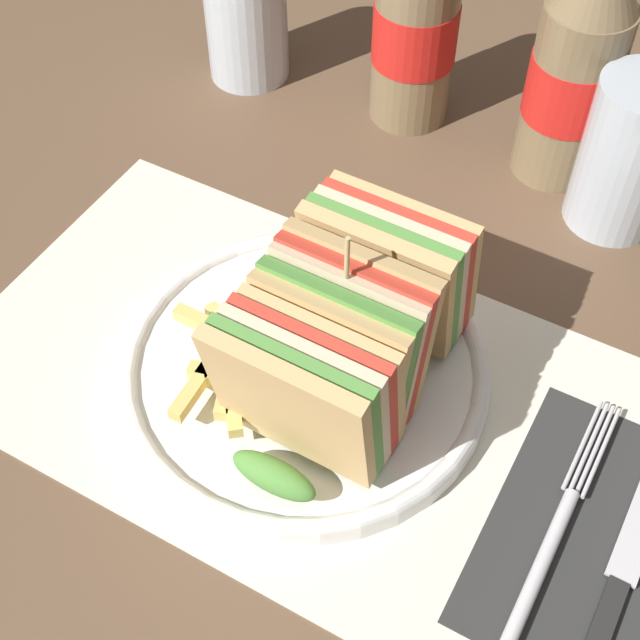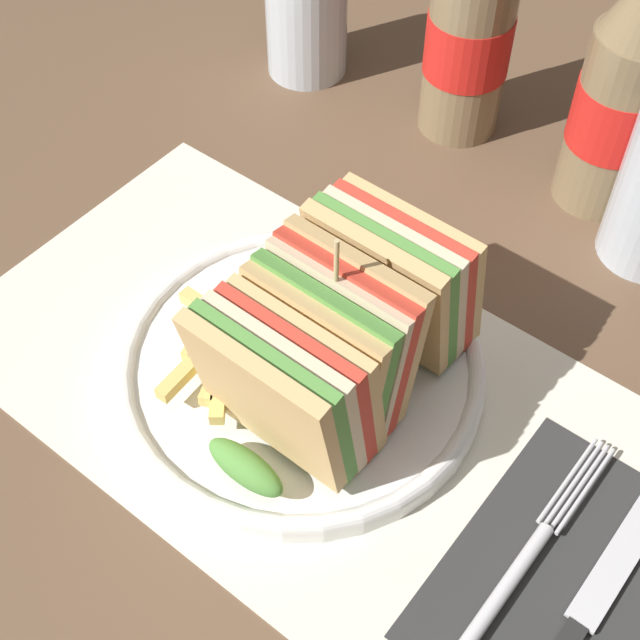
{
  "view_description": "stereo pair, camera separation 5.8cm",
  "coord_description": "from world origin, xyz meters",
  "px_view_note": "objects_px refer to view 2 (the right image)",
  "views": [
    {
      "loc": [
        0.19,
        -0.29,
        0.49
      ],
      "look_at": [
        0.01,
        0.03,
        0.04
      ],
      "focal_mm": 50.0,
      "sensor_mm": 36.0,
      "label": 1
    },
    {
      "loc": [
        0.23,
        -0.26,
        0.49
      ],
      "look_at": [
        0.01,
        0.03,
        0.04
      ],
      "focal_mm": 50.0,
      "sensor_mm": 36.0,
      "label": 2
    }
  ],
  "objects_px": {
    "plate_main": "(301,366)",
    "coke_bottle_far": "(627,89)",
    "knife": "(594,600)",
    "club_sandwich": "(336,337)",
    "fork": "(515,573)",
    "coke_bottle_near": "(472,20)",
    "glass_far": "(307,16)"
  },
  "relations": [
    {
      "from": "plate_main",
      "to": "coke_bottle_near",
      "type": "relative_size",
      "value": 1.05
    },
    {
      "from": "glass_far",
      "to": "club_sandwich",
      "type": "bearing_deg",
      "value": -48.39
    },
    {
      "from": "knife",
      "to": "coke_bottle_near",
      "type": "distance_m",
      "value": 0.44
    },
    {
      "from": "club_sandwich",
      "to": "coke_bottle_far",
      "type": "xyz_separation_m",
      "value": [
        0.04,
        0.29,
        0.03
      ]
    },
    {
      "from": "coke_bottle_near",
      "to": "glass_far",
      "type": "distance_m",
      "value": 0.16
    },
    {
      "from": "plate_main",
      "to": "glass_far",
      "type": "distance_m",
      "value": 0.35
    },
    {
      "from": "plate_main",
      "to": "coke_bottle_far",
      "type": "xyz_separation_m",
      "value": [
        0.07,
        0.28,
        0.09
      ]
    },
    {
      "from": "fork",
      "to": "coke_bottle_near",
      "type": "xyz_separation_m",
      "value": [
        -0.25,
        0.33,
        0.09
      ]
    },
    {
      "from": "knife",
      "to": "coke_bottle_near",
      "type": "xyz_separation_m",
      "value": [
        -0.29,
        0.31,
        0.09
      ]
    },
    {
      "from": "club_sandwich",
      "to": "knife",
      "type": "relative_size",
      "value": 0.93
    },
    {
      "from": "knife",
      "to": "coke_bottle_near",
      "type": "height_order",
      "value": "coke_bottle_near"
    },
    {
      "from": "plate_main",
      "to": "club_sandwich",
      "type": "distance_m",
      "value": 0.07
    },
    {
      "from": "coke_bottle_far",
      "to": "coke_bottle_near",
      "type": "bearing_deg",
      "value": 177.28
    },
    {
      "from": "fork",
      "to": "glass_far",
      "type": "relative_size",
      "value": 1.48
    },
    {
      "from": "knife",
      "to": "coke_bottle_near",
      "type": "relative_size",
      "value": 0.88
    },
    {
      "from": "club_sandwich",
      "to": "coke_bottle_near",
      "type": "height_order",
      "value": "coke_bottle_near"
    },
    {
      "from": "plate_main",
      "to": "coke_bottle_far",
      "type": "height_order",
      "value": "coke_bottle_far"
    },
    {
      "from": "coke_bottle_near",
      "to": "coke_bottle_far",
      "type": "xyz_separation_m",
      "value": [
        0.13,
        -0.01,
        0.0
      ]
    },
    {
      "from": "knife",
      "to": "coke_bottle_far",
      "type": "bearing_deg",
      "value": 117.58
    },
    {
      "from": "fork",
      "to": "knife",
      "type": "relative_size",
      "value": 0.88
    },
    {
      "from": "plate_main",
      "to": "coke_bottle_far",
      "type": "relative_size",
      "value": 1.05
    },
    {
      "from": "club_sandwich",
      "to": "fork",
      "type": "distance_m",
      "value": 0.17
    },
    {
      "from": "fork",
      "to": "coke_bottle_far",
      "type": "height_order",
      "value": "coke_bottle_far"
    },
    {
      "from": "fork",
      "to": "coke_bottle_near",
      "type": "height_order",
      "value": "coke_bottle_near"
    },
    {
      "from": "club_sandwich",
      "to": "glass_far",
      "type": "bearing_deg",
      "value": 131.61
    },
    {
      "from": "fork",
      "to": "coke_bottle_near",
      "type": "distance_m",
      "value": 0.42
    },
    {
      "from": "fork",
      "to": "knife",
      "type": "height_order",
      "value": "fork"
    },
    {
      "from": "knife",
      "to": "plate_main",
      "type": "bearing_deg",
      "value": 175.05
    },
    {
      "from": "coke_bottle_near",
      "to": "glass_far",
      "type": "bearing_deg",
      "value": -173.3
    },
    {
      "from": "plate_main",
      "to": "coke_bottle_near",
      "type": "xyz_separation_m",
      "value": [
        -0.06,
        0.29,
        0.09
      ]
    },
    {
      "from": "fork",
      "to": "coke_bottle_near",
      "type": "relative_size",
      "value": 0.78
    },
    {
      "from": "club_sandwich",
      "to": "glass_far",
      "type": "relative_size",
      "value": 1.56
    }
  ]
}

